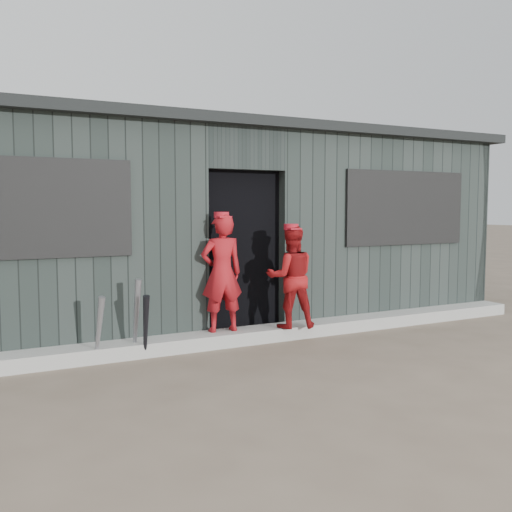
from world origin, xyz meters
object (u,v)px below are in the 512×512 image
player_red_right (291,277)px  dugout (201,227)px  bat_mid (136,318)px  player_red_left (222,273)px  bat_left (99,330)px  bat_right (146,327)px  player_grey_back (280,279)px

player_red_right → dugout: dugout is taller
bat_mid → player_red_right: size_ratio=0.69×
player_red_left → dugout: dugout is taller
bat_left → bat_mid: 0.43m
bat_mid → bat_right: size_ratio=1.20×
bat_left → dugout: (1.83, 1.87, 0.94)m
bat_right → player_red_right: bearing=3.0°
bat_left → bat_mid: (0.41, 0.11, 0.07)m
player_grey_back → dugout: size_ratio=0.15×
bat_right → player_red_right: (1.77, 0.09, 0.40)m
bat_right → player_red_left: 1.11m
player_red_right → player_grey_back: size_ratio=0.94×
player_red_left → dugout: bearing=-99.4°
player_red_right → player_grey_back: 0.79m
dugout → bat_left: bearing=-134.5°
bat_left → player_red_right: player_red_right is taller
player_grey_back → dugout: 1.43m
bat_left → player_red_left: bearing=9.2°
player_red_right → bat_right: bearing=20.8°
player_red_left → bat_right: bearing=20.1°
bat_left → player_red_right: (2.23, 0.05, 0.40)m
bat_left → player_red_right: size_ratio=0.59×
player_red_right → bat_left: bearing=19.0°
player_red_right → dugout: bearing=-59.8°
player_red_left → dugout: size_ratio=0.16×
bat_mid → player_red_left: bearing=6.7°
player_grey_back → bat_right: bearing=0.6°
player_red_right → player_grey_back: player_red_right is taller
bat_mid → player_red_right: (1.83, -0.06, 0.33)m
bat_left → bat_mid: bearing=15.1°
bat_mid → player_red_right: 1.86m
bat_right → player_red_left: bearing=15.8°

